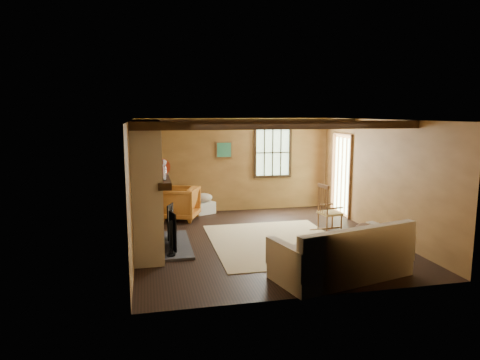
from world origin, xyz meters
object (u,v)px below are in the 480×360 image
object	(u,v)px
fireplace	(149,190)
laundry_basket	(204,208)
rocking_chair	(328,211)
sofa	(344,258)
armchair	(179,203)

from	to	relation	value
fireplace	laundry_basket	xyz separation A→B (m)	(1.36, 2.55, -0.95)
rocking_chair	laundry_basket	size ratio (longest dim) A/B	2.09
fireplace	sofa	distance (m)	3.72
fireplace	rocking_chair	world-z (taller)	fireplace
laundry_basket	armchair	world-z (taller)	armchair
sofa	armchair	world-z (taller)	sofa
fireplace	sofa	bearing A→B (deg)	-36.69
laundry_basket	armchair	distance (m)	0.84
rocking_chair	laundry_basket	distance (m)	3.29
fireplace	sofa	size ratio (longest dim) A/B	1.03
rocking_chair	armchair	xyz separation A→B (m)	(-3.05, 1.75, -0.04)
armchair	fireplace	bearing A→B (deg)	2.09
fireplace	laundry_basket	world-z (taller)	fireplace
sofa	laundry_basket	world-z (taller)	sofa
fireplace	sofa	world-z (taller)	fireplace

